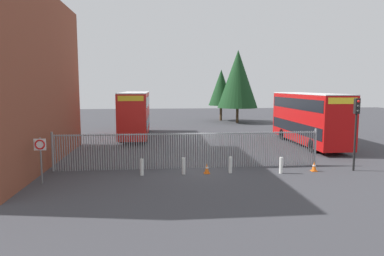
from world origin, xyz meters
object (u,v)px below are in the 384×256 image
object	(u,v)px
bollard_near_right	(230,165)
speed_limit_sign_post	(40,150)
double_decker_bus_near_gate	(309,117)
double_decker_bus_behind_fence_left	(135,113)
bollard_far_right	(281,165)
traffic_cone_mid_forecourt	(207,168)
bollard_center_front	(184,166)
bollard_near_left	(142,167)
traffic_cone_by_gate	(314,166)
traffic_light_kerbside	(356,121)

from	to	relation	value
bollard_near_right	speed_limit_sign_post	size ratio (longest dim) A/B	0.40
double_decker_bus_near_gate	double_decker_bus_behind_fence_left	xyz separation A→B (m)	(-14.98, 6.24, 0.00)
bollard_far_right	traffic_cone_mid_forecourt	bearing A→B (deg)	174.47
double_decker_bus_near_gate	bollard_center_front	size ratio (longest dim) A/B	11.38
traffic_cone_mid_forecourt	speed_limit_sign_post	distance (m)	8.98
bollard_near_right	bollard_far_right	xyz separation A→B (m)	(2.88, -0.39, 0.00)
double_decker_bus_near_gate	bollard_far_right	xyz separation A→B (m)	(-5.72, -9.33, -1.95)
bollard_near_left	traffic_cone_by_gate	size ratio (longest dim) A/B	1.61
bollard_near_left	bollard_center_front	world-z (taller)	same
double_decker_bus_near_gate	traffic_light_kerbside	size ratio (longest dim) A/B	2.51
bollard_near_left	traffic_light_kerbside	size ratio (longest dim) A/B	0.22
bollard_center_front	traffic_light_kerbside	size ratio (longest dim) A/B	0.22
double_decker_bus_near_gate	bollard_center_front	distance (m)	14.56
double_decker_bus_near_gate	speed_limit_sign_post	world-z (taller)	double_decker_bus_near_gate
bollard_far_right	traffic_light_kerbside	size ratio (longest dim) A/B	0.22
bollard_near_left	traffic_cone_mid_forecourt	size ratio (longest dim) A/B	1.61
bollard_center_front	traffic_cone_by_gate	xyz separation A→B (m)	(7.73, -0.06, -0.19)
double_decker_bus_near_gate	bollard_near_right	distance (m)	12.56
double_decker_bus_near_gate	traffic_cone_mid_forecourt	bearing A→B (deg)	-138.20
double_decker_bus_behind_fence_left	bollard_center_front	xyz separation A→B (m)	(3.66, -15.19, -1.95)
bollard_near_left	traffic_cone_by_gate	xyz separation A→B (m)	(10.10, -0.02, -0.19)
bollard_center_front	bollard_near_right	bearing A→B (deg)	0.26
double_decker_bus_near_gate	traffic_cone_by_gate	world-z (taller)	double_decker_bus_near_gate
traffic_light_kerbside	double_decker_bus_behind_fence_left	bearing A→B (deg)	131.96
bollard_center_front	bollard_far_right	bearing A→B (deg)	-3.89
bollard_far_right	traffic_light_kerbside	world-z (taller)	traffic_light_kerbside
bollard_far_right	speed_limit_sign_post	size ratio (longest dim) A/B	0.40
bollard_near_right	traffic_cone_by_gate	bearing A→B (deg)	-0.85
double_decker_bus_behind_fence_left	traffic_cone_mid_forecourt	xyz separation A→B (m)	(5.00, -15.16, -2.13)
traffic_cone_by_gate	traffic_cone_mid_forecourt	xyz separation A→B (m)	(-6.39, 0.09, 0.00)
traffic_cone_by_gate	speed_limit_sign_post	distance (m)	15.28
bollard_near_left	speed_limit_sign_post	size ratio (longest dim) A/B	0.40
bollard_center_front	traffic_light_kerbside	distance (m)	10.45
double_decker_bus_behind_fence_left	traffic_cone_mid_forecourt	size ratio (longest dim) A/B	18.32
traffic_cone_by_gate	double_decker_bus_near_gate	bearing A→B (deg)	68.30
traffic_light_kerbside	traffic_cone_by_gate	bearing A→B (deg)	177.63
traffic_cone_by_gate	traffic_light_kerbside	bearing A→B (deg)	-2.37
bollard_near_right	speed_limit_sign_post	distance (m)	10.30
traffic_cone_mid_forecourt	double_decker_bus_near_gate	bearing A→B (deg)	41.80
traffic_cone_mid_forecourt	traffic_light_kerbside	size ratio (longest dim) A/B	0.14
double_decker_bus_near_gate	traffic_light_kerbside	world-z (taller)	double_decker_bus_near_gate
bollard_near_left	traffic_cone_mid_forecourt	world-z (taller)	bollard_near_left
traffic_cone_by_gate	speed_limit_sign_post	size ratio (longest dim) A/B	0.25
bollard_far_right	traffic_cone_by_gate	xyz separation A→B (m)	(2.14, 0.32, -0.19)
double_decker_bus_near_gate	bollard_center_front	xyz separation A→B (m)	(-11.32, -8.95, -1.95)
double_decker_bus_near_gate	bollard_far_right	size ratio (longest dim) A/B	11.38
bollard_near_left	bollard_center_front	size ratio (longest dim) A/B	1.00
bollard_near_right	double_decker_bus_near_gate	bearing A→B (deg)	46.10
traffic_cone_mid_forecourt	traffic_light_kerbside	bearing A→B (deg)	-1.25
traffic_cone_by_gate	traffic_light_kerbside	size ratio (longest dim) A/B	0.14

